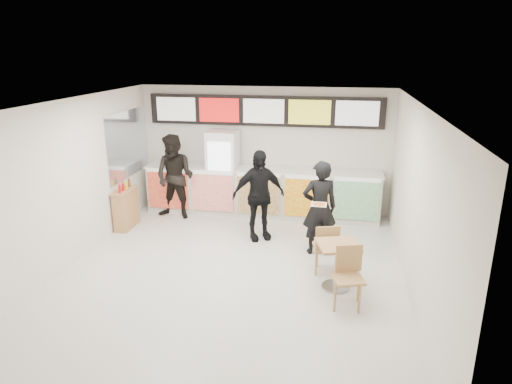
% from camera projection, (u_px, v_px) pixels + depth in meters
% --- Properties ---
extents(floor, '(7.00, 7.00, 0.00)m').
position_uv_depth(floor, '(232.00, 274.00, 8.12)').
color(floor, beige).
rests_on(floor, ground).
extents(ceiling, '(7.00, 7.00, 0.00)m').
position_uv_depth(ceiling, '(229.00, 104.00, 7.22)').
color(ceiling, white).
rests_on(ceiling, wall_back).
extents(wall_back, '(6.00, 0.00, 6.00)m').
position_uv_depth(wall_back, '(264.00, 150.00, 10.95)').
color(wall_back, silver).
rests_on(wall_back, floor).
extents(wall_left, '(0.00, 7.00, 7.00)m').
position_uv_depth(wall_left, '(68.00, 185.00, 8.18)').
color(wall_left, silver).
rests_on(wall_left, floor).
extents(wall_right, '(0.00, 7.00, 7.00)m').
position_uv_depth(wall_right, '(417.00, 204.00, 7.16)').
color(wall_right, silver).
rests_on(wall_right, floor).
extents(service_counter, '(5.56, 0.77, 1.14)m').
position_uv_depth(service_counter, '(261.00, 192.00, 10.85)').
color(service_counter, silver).
rests_on(service_counter, floor).
extents(menu_board, '(5.50, 0.14, 0.70)m').
position_uv_depth(menu_board, '(264.00, 111.00, 10.58)').
color(menu_board, black).
rests_on(menu_board, wall_back).
extents(drinks_fridge, '(0.70, 0.67, 2.00)m').
position_uv_depth(drinks_fridge, '(223.00, 172.00, 10.89)').
color(drinks_fridge, white).
rests_on(drinks_fridge, floor).
extents(mirror_panel, '(0.01, 2.00, 1.50)m').
position_uv_depth(mirror_panel, '(128.00, 144.00, 10.40)').
color(mirror_panel, '#B2B7BF').
rests_on(mirror_panel, wall_left).
extents(customer_main, '(0.78, 0.62, 1.85)m').
position_uv_depth(customer_main, '(319.00, 208.00, 8.70)').
color(customer_main, black).
rests_on(customer_main, floor).
extents(customer_left, '(1.07, 0.89, 1.98)m').
position_uv_depth(customer_left, '(175.00, 177.00, 10.54)').
color(customer_left, black).
rests_on(customer_left, floor).
extents(customer_mid, '(1.20, 0.93, 1.90)m').
position_uv_depth(customer_mid, '(258.00, 195.00, 9.37)').
color(customer_mid, black).
rests_on(customer_mid, floor).
extents(pizza_slice, '(0.36, 0.36, 0.02)m').
position_uv_depth(pizza_slice, '(319.00, 204.00, 8.21)').
color(pizza_slice, beige).
rests_on(pizza_slice, customer_main).
extents(cafe_table, '(0.90, 1.68, 0.95)m').
position_uv_depth(cafe_table, '(337.00, 258.00, 7.49)').
color(cafe_table, tan).
rests_on(cafe_table, floor).
extents(condiment_ledge, '(0.32, 0.78, 1.04)m').
position_uv_depth(condiment_ledge, '(126.00, 208.00, 10.11)').
color(condiment_ledge, tan).
rests_on(condiment_ledge, floor).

